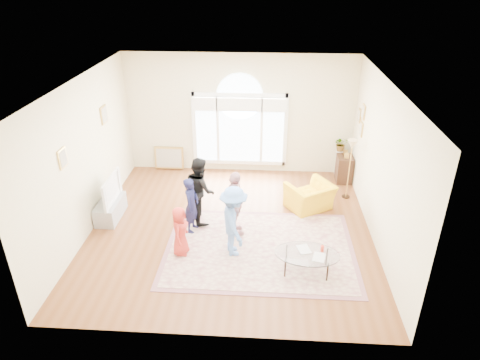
# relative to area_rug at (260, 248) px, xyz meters

# --- Properties ---
(ground) EXTENTS (6.00, 6.00, 0.00)m
(ground) POSITION_rel_area_rug_xyz_m (-0.65, 0.69, -0.01)
(ground) COLOR brown
(ground) RESTS_ON ground
(room_shell) EXTENTS (6.00, 6.00, 6.00)m
(room_shell) POSITION_rel_area_rug_xyz_m (-0.64, 3.52, 1.56)
(room_shell) COLOR beige
(room_shell) RESTS_ON ground
(area_rug) EXTENTS (3.60, 2.60, 0.02)m
(area_rug) POSITION_rel_area_rug_xyz_m (0.00, 0.00, 0.00)
(area_rug) COLOR #C7B597
(area_rug) RESTS_ON ground
(rug_border) EXTENTS (3.80, 2.80, 0.01)m
(rug_border) POSITION_rel_area_rug_xyz_m (0.00, -0.00, -0.00)
(rug_border) COLOR #88565F
(rug_border) RESTS_ON ground
(tv_console) EXTENTS (0.45, 1.00, 0.42)m
(tv_console) POSITION_rel_area_rug_xyz_m (-3.40, 0.99, 0.20)
(tv_console) COLOR #92959A
(tv_console) RESTS_ON ground
(television) EXTENTS (0.17, 1.06, 0.61)m
(television) POSITION_rel_area_rug_xyz_m (-3.39, 0.99, 0.72)
(television) COLOR black
(television) RESTS_ON tv_console
(coffee_table) EXTENTS (1.25, 0.86, 0.54)m
(coffee_table) POSITION_rel_area_rug_xyz_m (0.88, -0.66, 0.39)
(coffee_table) COLOR silver
(coffee_table) RESTS_ON ground
(armchair) EXTENTS (1.28, 1.24, 0.63)m
(armchair) POSITION_rel_area_rug_xyz_m (1.12, 1.68, 0.31)
(armchair) COLOR yellow
(armchair) RESTS_ON ground
(side_cabinet) EXTENTS (0.40, 0.50, 0.70)m
(side_cabinet) POSITION_rel_area_rug_xyz_m (2.13, 3.17, 0.34)
(side_cabinet) COLOR black
(side_cabinet) RESTS_ON ground
(floor_lamp) EXTENTS (0.26, 0.26, 1.51)m
(floor_lamp) POSITION_rel_area_rug_xyz_m (2.08, 2.29, 1.27)
(floor_lamp) COLOR black
(floor_lamp) RESTS_ON ground
(plant_pedestal) EXTENTS (0.20, 0.20, 0.70)m
(plant_pedestal) POSITION_rel_area_rug_xyz_m (2.05, 3.56, 0.34)
(plant_pedestal) COLOR white
(plant_pedestal) RESTS_ON ground
(potted_plant) EXTENTS (0.40, 0.36, 0.40)m
(potted_plant) POSITION_rel_area_rug_xyz_m (2.05, 3.56, 0.89)
(potted_plant) COLOR #33722D
(potted_plant) RESTS_ON plant_pedestal
(leaning_picture) EXTENTS (0.80, 0.14, 0.62)m
(leaning_picture) POSITION_rel_area_rug_xyz_m (-2.60, 3.59, -0.01)
(leaning_picture) COLOR tan
(leaning_picture) RESTS_ON ground
(child_red) EXTENTS (0.37, 0.53, 1.02)m
(child_red) POSITION_rel_area_rug_xyz_m (-1.55, -0.25, 0.52)
(child_red) COLOR red
(child_red) RESTS_ON area_rug
(child_navy) EXTENTS (0.38, 0.50, 1.23)m
(child_navy) POSITION_rel_area_rug_xyz_m (-1.46, 0.58, 0.62)
(child_navy) COLOR #17183D
(child_navy) RESTS_ON area_rug
(child_black) EXTENTS (0.81, 0.90, 1.50)m
(child_black) POSITION_rel_area_rug_xyz_m (-1.33, 1.00, 0.76)
(child_black) COLOR black
(child_black) RESTS_ON area_rug
(child_pink) EXTENTS (0.53, 0.89, 1.43)m
(child_pink) POSITION_rel_area_rug_xyz_m (-0.54, 0.52, 0.72)
(child_pink) COLOR #D2979D
(child_pink) RESTS_ON area_rug
(child_blue) EXTENTS (0.78, 1.05, 1.45)m
(child_blue) POSITION_rel_area_rug_xyz_m (-0.51, -0.17, 0.74)
(child_blue) COLOR #5A87D6
(child_blue) RESTS_ON area_rug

